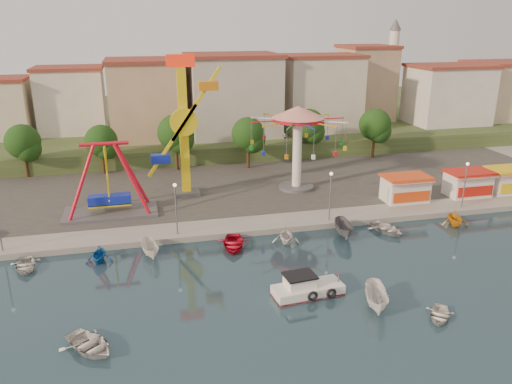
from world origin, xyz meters
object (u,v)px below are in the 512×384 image
object	(u,v)px
pirate_ship_ride	(108,180)
rowboat_a	(90,345)
kamikaze_tower	(187,130)
cabin_motorboat	(306,289)
wave_swinger	(298,129)
skiff	(377,298)

from	to	relation	value
pirate_ship_ride	rowboat_a	bearing A→B (deg)	-91.44
kamikaze_tower	cabin_motorboat	bearing A→B (deg)	-75.24
kamikaze_tower	wave_swinger	bearing A→B (deg)	-3.54
kamikaze_tower	skiff	size ratio (longest dim) A/B	3.85
wave_swinger	rowboat_a	bearing A→B (deg)	-130.25
rowboat_a	pirate_ship_ride	bearing A→B (deg)	49.98
pirate_ship_ride	kamikaze_tower	bearing A→B (deg)	24.76
pirate_ship_ride	skiff	size ratio (longest dim) A/B	2.33
wave_swinger	skiff	bearing A→B (deg)	-94.90
rowboat_a	kamikaze_tower	bearing A→B (deg)	32.38
kamikaze_tower	rowboat_a	bearing A→B (deg)	-109.04
pirate_ship_ride	wave_swinger	xyz separation A→B (m)	(22.42, 3.36, 3.80)
rowboat_a	skiff	bearing A→B (deg)	-37.79
cabin_motorboat	rowboat_a	size ratio (longest dim) A/B	1.40
pirate_ship_ride	rowboat_a	size ratio (longest dim) A/B	2.43
kamikaze_tower	wave_swinger	world-z (taller)	kamikaze_tower
pirate_ship_ride	skiff	world-z (taller)	pirate_ship_ride
wave_swinger	skiff	world-z (taller)	wave_swinger
wave_swinger	skiff	size ratio (longest dim) A/B	2.71
pirate_ship_ride	wave_swinger	bearing A→B (deg)	8.52
pirate_ship_ride	skiff	xyz separation A→B (m)	(20.11, -23.54, -3.57)
skiff	pirate_ship_ride	bearing A→B (deg)	149.45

